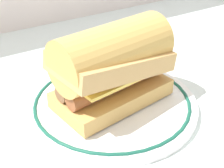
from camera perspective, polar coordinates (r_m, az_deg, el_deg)
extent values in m
plane|color=silver|center=(0.56, 1.91, -3.33)|extent=(1.50, 1.50, 0.00)
cylinder|color=white|center=(0.55, 0.00, -3.45)|extent=(0.28, 0.28, 0.01)
torus|color=#195947|center=(0.55, 0.00, -2.94)|extent=(0.26, 0.26, 0.01)
cube|color=tan|center=(0.54, 0.00, -1.54)|extent=(0.20, 0.13, 0.03)
cylinder|color=brown|center=(0.52, 1.01, 0.26)|extent=(0.18, 0.05, 0.03)
cylinder|color=brown|center=(0.53, -0.97, 1.47)|extent=(0.18, 0.05, 0.03)
cube|color=#EFC64C|center=(0.52, 0.00, 2.40)|extent=(0.16, 0.12, 0.01)
cube|color=tan|center=(0.51, 0.00, 4.12)|extent=(0.20, 0.13, 0.06)
cylinder|color=#D9AA58|center=(0.50, 0.00, 5.64)|extent=(0.19, 0.11, 0.09)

